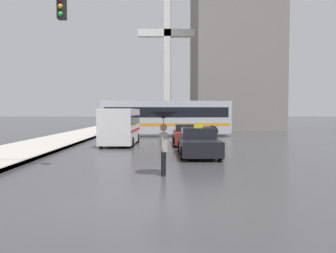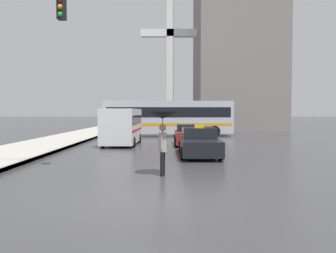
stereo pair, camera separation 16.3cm
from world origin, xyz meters
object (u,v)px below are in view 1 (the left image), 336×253
object	(u,v)px
sedan_red	(188,135)
traffic_light	(9,47)
city_bus	(166,117)
taxi	(198,143)
monument_cross	(167,54)
ambulance_van	(121,125)
pedestrian_with_umbrella	(164,124)

from	to	relation	value
sedan_red	traffic_light	xyz separation A→B (m)	(-6.96, -9.75, 3.80)
city_bus	taxi	bearing A→B (deg)	2.48
taxi	monument_cross	distance (m)	27.08
taxi	ambulance_van	bearing A→B (deg)	-50.09
traffic_light	pedestrian_with_umbrella	bearing A→B (deg)	-6.35
city_bus	traffic_light	distance (m)	18.85
city_bus	traffic_light	world-z (taller)	traffic_light
taxi	sedan_red	xyz separation A→B (m)	(-0.15, 5.25, -0.01)
city_bus	sedan_red	bearing A→B (deg)	5.59
pedestrian_with_umbrella	sedan_red	bearing A→B (deg)	3.04
monument_cross	taxi	bearing A→B (deg)	-87.21
taxi	traffic_light	distance (m)	9.23
sedan_red	city_bus	xyz separation A→B (m)	(-1.35, 8.04, 1.11)
traffic_light	monument_cross	bearing A→B (deg)	78.97
pedestrian_with_umbrella	monument_cross	xyz separation A→B (m)	(0.46, 30.66, 7.75)
ambulance_van	taxi	bearing A→B (deg)	131.56
taxi	monument_cross	bearing A→B (deg)	-87.21
sedan_red	monument_cross	bearing A→B (deg)	-86.91
ambulance_van	traffic_light	distance (m)	10.73
pedestrian_with_umbrella	monument_cross	world-z (taller)	monument_cross
sedan_red	city_bus	world-z (taller)	city_bus
taxi	monument_cross	xyz separation A→B (m)	(-1.25, 25.55, 8.88)
city_bus	monument_cross	distance (m)	14.52
taxi	city_bus	world-z (taller)	city_bus
ambulance_van	city_bus	size ratio (longest dim) A/B	0.45
taxi	city_bus	xyz separation A→B (m)	(-1.50, 13.29, 1.11)
city_bus	pedestrian_with_umbrella	size ratio (longest dim) A/B	5.30
pedestrian_with_umbrella	traffic_light	distance (m)	6.06
taxi	ambulance_van	size ratio (longest dim) A/B	0.86
sedan_red	city_bus	distance (m)	8.23
sedan_red	ambulance_van	world-z (taller)	ambulance_van
pedestrian_with_umbrella	traffic_light	xyz separation A→B (m)	(-5.40, 0.60, 2.67)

